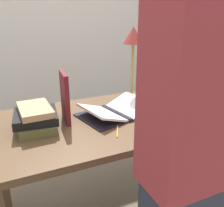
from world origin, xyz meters
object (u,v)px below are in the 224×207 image
at_px(book_standing_upright, 65,97).
at_px(pencil, 117,129).
at_px(reading_lamp, 133,45).
at_px(coffee_mug, 150,101).
at_px(open_book, 116,111).
at_px(person_reader, 191,170).
at_px(book_stack_tall, 36,118).

xyz_separation_m(book_standing_upright, pencil, (0.21, -0.23, -0.14)).
bearing_deg(reading_lamp, coffee_mug, -84.01).
bearing_deg(open_book, person_reader, -105.53).
bearing_deg(reading_lamp, open_book, -136.14).
xyz_separation_m(coffee_mug, person_reader, (-0.28, -0.70, 0.01)).
bearing_deg(pencil, coffee_mug, 30.92).
bearing_deg(open_book, book_stack_tall, 166.39).
xyz_separation_m(book_stack_tall, reading_lamp, (0.69, 0.21, 0.31)).
height_order(open_book, person_reader, person_reader).
bearing_deg(book_stack_tall, coffee_mug, -0.02).
relative_size(book_stack_tall, person_reader, 0.18).
bearing_deg(book_standing_upright, person_reader, -65.64).
distance_m(coffee_mug, person_reader, 0.75).
height_order(book_stack_tall, pencil, book_stack_tall).
height_order(book_standing_upright, pencil, book_standing_upright).
relative_size(open_book, book_stack_tall, 1.68).
xyz_separation_m(book_stack_tall, person_reader, (0.43, -0.70, 0.00)).
distance_m(book_standing_upright, person_reader, 0.78).
height_order(reading_lamp, coffee_mug, reading_lamp).
bearing_deg(pencil, reading_lamp, 52.54).
bearing_deg(coffee_mug, pencil, -149.08).
bearing_deg(person_reader, pencil, -84.25).
distance_m(book_standing_upright, coffee_mug, 0.55).
bearing_deg(reading_lamp, pencil, -127.46).
bearing_deg(person_reader, coffee_mug, -111.85).
xyz_separation_m(book_standing_upright, reading_lamp, (0.52, 0.17, 0.23)).
distance_m(open_book, book_stack_tall, 0.47).
height_order(book_stack_tall, person_reader, person_reader).
relative_size(book_standing_upright, coffee_mug, 2.67).
bearing_deg(open_book, reading_lamp, 31.33).
distance_m(book_stack_tall, person_reader, 0.82).
bearing_deg(person_reader, book_standing_upright, -70.50).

